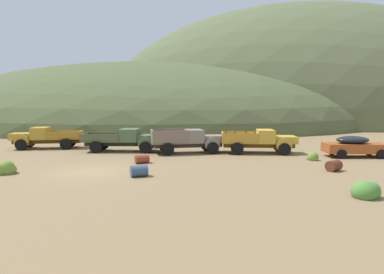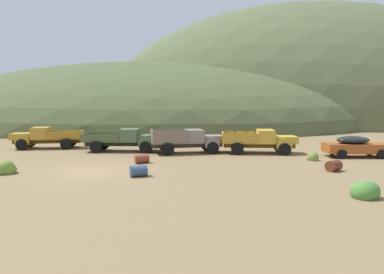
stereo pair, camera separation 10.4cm
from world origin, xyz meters
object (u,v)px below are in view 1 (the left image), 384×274
at_px(truck_mustard, 42,137).
at_px(truck_weathered_green, 129,140).
at_px(car_oxide_orange, 358,146).
at_px(truck_primer_gray, 192,140).
at_px(truck_faded_yellow, 264,141).
at_px(oil_drum_foreground, 334,166).
at_px(oil_drum_by_truck, 139,171).
at_px(oil_drum_spare, 142,159).

relative_size(truck_mustard, truck_weathered_green, 0.93).
relative_size(truck_mustard, car_oxide_orange, 1.25).
relative_size(truck_primer_gray, truck_faded_yellow, 1.01).
xyz_separation_m(oil_drum_foreground, oil_drum_by_truck, (-10.93, -3.06, -0.00)).
height_order(truck_faded_yellow, car_oxide_orange, truck_faded_yellow).
bearing_deg(car_oxide_orange, oil_drum_foreground, -127.07).
bearing_deg(truck_faded_yellow, car_oxide_orange, -12.22).
relative_size(truck_weathered_green, oil_drum_spare, 6.32).
distance_m(oil_drum_foreground, oil_drum_by_truck, 11.35).
height_order(truck_mustard, oil_drum_by_truck, truck_mustard).
bearing_deg(truck_primer_gray, car_oxide_orange, -21.18).
bearing_deg(oil_drum_spare, oil_drum_by_truck, -75.21).
relative_size(truck_faded_yellow, car_oxide_orange, 1.21).
xyz_separation_m(car_oxide_orange, oil_drum_by_truck, (-14.16, -8.65, -0.50)).
bearing_deg(truck_mustard, truck_faded_yellow, 163.38).
xyz_separation_m(truck_primer_gray, car_oxide_orange, (12.52, -0.26, -0.19)).
xyz_separation_m(truck_primer_gray, oil_drum_foreground, (9.29, -5.84, -0.69)).
bearing_deg(truck_faded_yellow, oil_drum_spare, -149.86).
distance_m(truck_mustard, oil_drum_by_truck, 15.27).
height_order(truck_weathered_green, oil_drum_foreground, truck_weathered_green).
xyz_separation_m(truck_primer_gray, truck_faded_yellow, (5.72, 0.69, -0.01)).
distance_m(truck_faded_yellow, oil_drum_by_truck, 12.11).
xyz_separation_m(truck_faded_yellow, oil_drum_spare, (-8.38, -5.75, -0.72)).
distance_m(truck_weathered_green, oil_drum_by_truck, 9.69).
height_order(truck_mustard, oil_drum_foreground, truck_mustard).
xyz_separation_m(truck_weathered_green, oil_drum_by_truck, (3.69, -8.93, -0.68)).
distance_m(truck_mustard, oil_drum_spare, 12.32).
xyz_separation_m(truck_mustard, truck_primer_gray, (13.58, -0.59, 0.02)).
bearing_deg(truck_faded_yellow, truck_weathered_green, 179.09).
height_order(truck_mustard, oil_drum_spare, truck_mustard).
height_order(car_oxide_orange, oil_drum_foreground, car_oxide_orange).
bearing_deg(oil_drum_by_truck, truck_mustard, 141.52).
distance_m(truck_mustard, truck_weathered_green, 8.27).
relative_size(car_oxide_orange, oil_drum_by_truck, 4.56).
relative_size(truck_weathered_green, oil_drum_by_truck, 6.14).
bearing_deg(oil_drum_spare, truck_faded_yellow, 34.48).
bearing_deg(oil_drum_foreground, truck_weathered_green, 158.15).
xyz_separation_m(truck_weathered_green, oil_drum_spare, (2.68, -5.09, -0.71)).
bearing_deg(oil_drum_by_truck, oil_drum_foreground, 15.66).
relative_size(truck_mustard, oil_drum_by_truck, 5.68).
bearing_deg(truck_primer_gray, truck_weathered_green, 159.73).
distance_m(truck_mustard, truck_primer_gray, 13.59).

